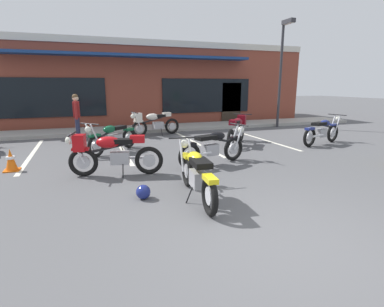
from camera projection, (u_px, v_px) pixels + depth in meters
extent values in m
plane|color=#515154|center=(196.00, 172.00, 7.02)|extent=(80.00, 80.00, 0.00)
cube|color=#A8A59E|center=(141.00, 129.00, 13.48)|extent=(22.00, 1.80, 0.14)
cube|color=brown|center=(126.00, 84.00, 16.67)|extent=(18.64, 5.29, 4.08)
cube|color=beige|center=(133.00, 42.00, 13.80)|extent=(18.64, 0.06, 0.30)
cube|color=black|center=(49.00, 98.00, 13.11)|extent=(4.77, 0.06, 1.70)
cube|color=black|center=(207.00, 96.00, 15.57)|extent=(4.77, 0.06, 1.70)
cube|color=#33281E|center=(231.00, 103.00, 16.11)|extent=(1.10, 0.06, 2.10)
cube|color=navy|center=(135.00, 56.00, 13.56)|extent=(11.19, 0.90, 0.12)
cube|color=silver|center=(32.00, 154.00, 8.91)|extent=(0.12, 4.80, 0.01)
cube|color=silver|center=(121.00, 148.00, 9.76)|extent=(0.12, 4.80, 0.01)
cube|color=silver|center=(196.00, 143.00, 10.61)|extent=(0.12, 4.80, 0.01)
cube|color=silver|center=(260.00, 138.00, 11.46)|extent=(0.12, 4.80, 0.01)
torus|color=black|center=(210.00, 196.00, 4.65)|extent=(0.16, 0.65, 0.64)
cylinder|color=#B7B7BC|center=(210.00, 196.00, 4.65)|extent=(0.09, 0.29, 0.29)
torus|color=black|center=(187.00, 171.00, 6.01)|extent=(0.16, 0.65, 0.64)
cylinder|color=#B7B7BC|center=(187.00, 171.00, 6.01)|extent=(0.09, 0.29, 0.29)
cylinder|color=silver|center=(182.00, 154.00, 6.01)|extent=(0.07, 0.33, 0.66)
cylinder|color=silver|center=(190.00, 154.00, 6.05)|extent=(0.07, 0.33, 0.66)
cylinder|color=black|center=(185.00, 138.00, 6.04)|extent=(0.66, 0.09, 0.03)
sphere|color=silver|center=(184.00, 144.00, 6.14)|extent=(0.18, 0.18, 0.17)
cube|color=yellow|center=(187.00, 156.00, 5.98)|extent=(0.17, 0.37, 0.06)
cube|color=#9E9EA3|center=(198.00, 179.00, 5.24)|extent=(0.27, 0.42, 0.28)
cylinder|color=silver|center=(213.00, 187.00, 4.93)|extent=(0.12, 0.55, 0.07)
cylinder|color=black|center=(195.00, 163.00, 5.37)|extent=(0.14, 0.94, 0.26)
ellipsoid|color=yellow|center=(195.00, 158.00, 5.37)|extent=(0.30, 0.50, 0.22)
cube|color=black|center=(201.00, 163.00, 5.03)|extent=(0.32, 0.54, 0.10)
cube|color=yellow|center=(210.00, 179.00, 4.57)|extent=(0.19, 0.37, 0.08)
cylinder|color=black|center=(189.00, 195.00, 5.18)|extent=(0.14, 0.04, 0.29)
torus|color=black|center=(149.00, 160.00, 6.84)|extent=(0.65, 0.24, 0.64)
cylinder|color=#B7B7BC|center=(149.00, 160.00, 6.84)|extent=(0.29, 0.12, 0.29)
torus|color=black|center=(83.00, 162.00, 6.67)|extent=(0.65, 0.24, 0.64)
cylinder|color=#B7B7BC|center=(83.00, 162.00, 6.67)|extent=(0.29, 0.12, 0.29)
cylinder|color=silver|center=(76.00, 149.00, 6.50)|extent=(0.33, 0.11, 0.66)
cylinder|color=silver|center=(78.00, 147.00, 6.67)|extent=(0.33, 0.11, 0.66)
cylinder|color=black|center=(72.00, 134.00, 6.50)|extent=(0.18, 0.65, 0.03)
sphere|color=silver|center=(69.00, 140.00, 6.53)|extent=(0.20, 0.20, 0.17)
cube|color=#B70F14|center=(80.00, 149.00, 6.60)|extent=(0.38, 0.22, 0.06)
cube|color=#9E9EA3|center=(120.00, 158.00, 6.74)|extent=(0.44, 0.32, 0.28)
cylinder|color=silver|center=(137.00, 158.00, 6.93)|extent=(0.55, 0.19, 0.07)
cylinder|color=black|center=(110.00, 148.00, 6.67)|extent=(0.93, 0.27, 0.26)
ellipsoid|color=#B70F14|center=(108.00, 142.00, 6.64)|extent=(0.57, 0.41, 0.26)
cube|color=#B70F14|center=(79.00, 143.00, 6.56)|extent=(0.30, 0.33, 0.36)
cube|color=black|center=(124.00, 141.00, 6.67)|extent=(0.44, 0.32, 0.10)
cube|color=#B70F14|center=(137.00, 139.00, 6.70)|extent=(0.36, 0.27, 0.16)
cylinder|color=black|center=(123.00, 171.00, 6.64)|extent=(0.05, 0.14, 0.29)
torus|color=black|center=(231.00, 139.00, 9.56)|extent=(0.50, 0.54, 0.64)
cylinder|color=#B7B7BC|center=(231.00, 139.00, 9.56)|extent=(0.24, 0.25, 0.29)
torus|color=black|center=(241.00, 132.00, 10.86)|extent=(0.50, 0.54, 0.64)
cylinder|color=#B7B7BC|center=(241.00, 132.00, 10.86)|extent=(0.24, 0.25, 0.29)
cylinder|color=silver|center=(239.00, 123.00, 10.91)|extent=(0.25, 0.27, 0.66)
cylinder|color=silver|center=(244.00, 123.00, 10.84)|extent=(0.25, 0.27, 0.66)
cylinder|color=black|center=(243.00, 114.00, 10.88)|extent=(0.51, 0.46, 0.03)
sphere|color=silver|center=(243.00, 118.00, 10.98)|extent=(0.24, 0.24, 0.17)
cube|color=maroon|center=(242.00, 124.00, 10.83)|extent=(0.34, 0.36, 0.06)
cube|color=#9E9EA3|center=(236.00, 133.00, 10.12)|extent=(0.45, 0.46, 0.28)
cylinder|color=silver|center=(237.00, 137.00, 9.74)|extent=(0.42, 0.46, 0.07)
cylinder|color=black|center=(237.00, 126.00, 10.24)|extent=(0.67, 0.74, 0.26)
ellipsoid|color=maroon|center=(238.00, 122.00, 10.25)|extent=(0.57, 0.59, 0.26)
cube|color=maroon|center=(242.00, 120.00, 10.80)|extent=(0.37, 0.37, 0.36)
cube|color=black|center=(235.00, 123.00, 9.94)|extent=(0.45, 0.46, 0.10)
cube|color=maroon|center=(233.00, 122.00, 9.66)|extent=(0.36, 0.37, 0.16)
cylinder|color=black|center=(230.00, 141.00, 10.18)|extent=(0.12, 0.11, 0.29)
torus|color=black|center=(129.00, 138.00, 9.71)|extent=(0.53, 0.51, 0.64)
cylinder|color=#B7B7BC|center=(129.00, 138.00, 9.71)|extent=(0.25, 0.24, 0.29)
torus|color=black|center=(96.00, 146.00, 8.46)|extent=(0.53, 0.51, 0.64)
cylinder|color=#B7B7BC|center=(96.00, 146.00, 8.46)|extent=(0.25, 0.24, 0.29)
cylinder|color=silver|center=(95.00, 135.00, 8.26)|extent=(0.27, 0.26, 0.66)
cylinder|color=silver|center=(90.00, 135.00, 8.34)|extent=(0.27, 0.26, 0.66)
cylinder|color=black|center=(90.00, 124.00, 8.16)|extent=(0.48, 0.50, 0.03)
sphere|color=silver|center=(88.00, 129.00, 8.12)|extent=(0.24, 0.24, 0.17)
cube|color=#0F4C2D|center=(94.00, 136.00, 8.35)|extent=(0.36, 0.35, 0.06)
cube|color=#9E9EA3|center=(115.00, 139.00, 9.13)|extent=(0.46, 0.45, 0.28)
cylinder|color=silver|center=(120.00, 138.00, 9.53)|extent=(0.45, 0.43, 0.07)
cylinder|color=black|center=(110.00, 132.00, 8.91)|extent=(0.73, 0.69, 0.26)
ellipsoid|color=#0F4C2D|center=(110.00, 129.00, 8.87)|extent=(0.53, 0.52, 0.22)
cube|color=black|center=(118.00, 128.00, 9.18)|extent=(0.57, 0.56, 0.10)
cube|color=#0F4C2D|center=(129.00, 129.00, 9.66)|extent=(0.37, 0.36, 0.08)
cylinder|color=black|center=(122.00, 147.00, 9.17)|extent=(0.11, 0.11, 0.29)
torus|color=black|center=(190.00, 156.00, 7.25)|extent=(0.64, 0.27, 0.64)
cylinder|color=#B7B7BC|center=(190.00, 156.00, 7.25)|extent=(0.29, 0.14, 0.29)
torus|color=black|center=(233.00, 149.00, 8.07)|extent=(0.64, 0.27, 0.64)
cylinder|color=#B7B7BC|center=(233.00, 149.00, 8.07)|extent=(0.29, 0.14, 0.29)
cylinder|color=silver|center=(234.00, 136.00, 8.13)|extent=(0.32, 0.13, 0.66)
cylinder|color=silver|center=(239.00, 137.00, 7.99)|extent=(0.32, 0.13, 0.66)
cylinder|color=black|center=(239.00, 125.00, 8.03)|extent=(0.21, 0.64, 0.03)
sphere|color=silver|center=(241.00, 130.00, 8.11)|extent=(0.21, 0.21, 0.17)
cube|color=black|center=(235.00, 138.00, 8.03)|extent=(0.38, 0.23, 0.06)
cube|color=#9E9EA3|center=(210.00, 150.00, 7.60)|extent=(0.45, 0.34, 0.28)
cylinder|color=silver|center=(202.00, 154.00, 7.28)|extent=(0.55, 0.22, 0.07)
cylinder|color=black|center=(216.00, 139.00, 7.66)|extent=(0.92, 0.32, 0.26)
ellipsoid|color=black|center=(217.00, 136.00, 7.65)|extent=(0.53, 0.38, 0.22)
cube|color=black|center=(206.00, 138.00, 7.45)|extent=(0.58, 0.41, 0.10)
cube|color=black|center=(189.00, 145.00, 7.18)|extent=(0.39, 0.25, 0.08)
cylinder|color=black|center=(204.00, 159.00, 7.76)|extent=(0.06, 0.14, 0.29)
torus|color=black|center=(309.00, 137.00, 9.87)|extent=(0.64, 0.28, 0.64)
cylinder|color=#B7B7BC|center=(309.00, 137.00, 9.87)|extent=(0.29, 0.14, 0.29)
torus|color=black|center=(333.00, 133.00, 10.72)|extent=(0.64, 0.28, 0.64)
cylinder|color=#B7B7BC|center=(333.00, 133.00, 10.72)|extent=(0.29, 0.14, 0.29)
cylinder|color=silver|center=(333.00, 124.00, 10.77)|extent=(0.32, 0.14, 0.66)
cylinder|color=silver|center=(337.00, 124.00, 10.63)|extent=(0.32, 0.14, 0.66)
cylinder|color=black|center=(337.00, 115.00, 10.68)|extent=(0.22, 0.64, 0.03)
sphere|color=silver|center=(338.00, 119.00, 10.76)|extent=(0.21, 0.21, 0.17)
cube|color=navy|center=(334.00, 125.00, 10.67)|extent=(0.39, 0.24, 0.06)
cube|color=#9E9EA3|center=(320.00, 133.00, 10.23)|extent=(0.45, 0.35, 0.28)
cylinder|color=silver|center=(318.00, 136.00, 9.91)|extent=(0.55, 0.23, 0.07)
cylinder|color=black|center=(324.00, 125.00, 10.29)|extent=(0.92, 0.33, 0.26)
ellipsoid|color=navy|center=(325.00, 123.00, 10.29)|extent=(0.54, 0.39, 0.22)
cube|color=black|center=(319.00, 124.00, 10.08)|extent=(0.58, 0.42, 0.10)
cube|color=navy|center=(310.00, 129.00, 9.80)|extent=(0.39, 0.26, 0.08)
cylinder|color=black|center=(314.00, 140.00, 10.39)|extent=(0.06, 0.14, 0.29)
torus|color=black|center=(172.00, 126.00, 12.51)|extent=(0.65, 0.24, 0.64)
cylinder|color=#B7B7BC|center=(172.00, 126.00, 12.51)|extent=(0.29, 0.12, 0.29)
torus|color=black|center=(140.00, 129.00, 11.76)|extent=(0.65, 0.24, 0.64)
cylinder|color=#B7B7BC|center=(140.00, 129.00, 11.76)|extent=(0.29, 0.12, 0.29)
cylinder|color=silver|center=(138.00, 121.00, 11.56)|extent=(0.33, 0.11, 0.66)
cylinder|color=silver|center=(136.00, 121.00, 11.71)|extent=(0.33, 0.11, 0.66)
cylinder|color=black|center=(135.00, 113.00, 11.52)|extent=(0.18, 0.65, 0.03)
sphere|color=silver|center=(133.00, 116.00, 11.51)|extent=(0.20, 0.20, 0.17)
cube|color=beige|center=(138.00, 121.00, 11.67)|extent=(0.38, 0.22, 0.06)
cube|color=#9E9EA3|center=(158.00, 125.00, 12.16)|extent=(0.44, 0.32, 0.28)
cylinder|color=silver|center=(165.00, 125.00, 12.48)|extent=(0.55, 0.19, 0.07)
cylinder|color=black|center=(153.00, 120.00, 12.00)|extent=(0.93, 0.27, 0.26)
ellipsoid|color=beige|center=(152.00, 117.00, 11.95)|extent=(0.57, 0.41, 0.26)
cube|color=beige|center=(138.00, 118.00, 11.63)|extent=(0.30, 0.33, 0.36)
cube|color=black|center=(160.00, 116.00, 12.13)|extent=(0.44, 0.32, 0.10)
cube|color=beige|center=(167.00, 114.00, 12.27)|extent=(0.36, 0.27, 0.16)
cylinder|color=black|center=(162.00, 132.00, 12.10)|extent=(0.05, 0.14, 0.29)
cube|color=black|center=(80.00, 138.00, 11.27)|extent=(0.24, 0.11, 0.08)
cube|color=black|center=(80.00, 139.00, 11.09)|extent=(0.24, 0.11, 0.08)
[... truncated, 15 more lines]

